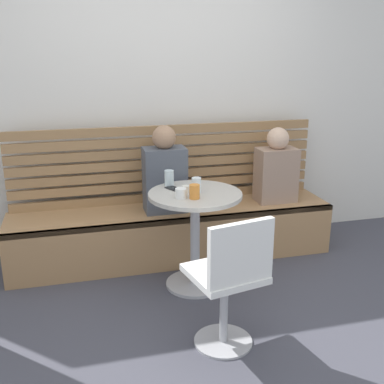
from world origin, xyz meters
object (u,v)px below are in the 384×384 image
at_px(cup_water_clear, 196,185).
at_px(white_chair, 230,279).
at_px(booth_bench, 173,233).
at_px(cup_ceramic_white, 181,193).
at_px(cafe_table, 195,221).
at_px(person_child_left, 276,169).
at_px(person_adult, 165,174).
at_px(cup_glass_tall, 169,178).
at_px(cup_tumbler_orange, 195,192).
at_px(cup_espresso_small, 186,190).
at_px(phone_on_table, 174,189).

bearing_deg(cup_water_clear, white_chair, -91.33).
bearing_deg(booth_bench, cup_ceramic_white, -97.00).
distance_m(cafe_table, person_child_left, 1.04).
bearing_deg(cup_water_clear, cafe_table, -157.83).
distance_m(person_adult, cup_glass_tall, 0.29).
bearing_deg(cup_glass_tall, booth_bench, 73.41).
xyz_separation_m(person_adult, cup_tumbler_orange, (0.08, -0.64, 0.03)).
relative_size(cup_espresso_small, phone_on_table, 0.40).
relative_size(cafe_table, person_adult, 1.04).
bearing_deg(booth_bench, phone_on_table, -100.65).
xyz_separation_m(person_child_left, cup_tumbler_orange, (-0.91, -0.65, 0.06)).
bearing_deg(phone_on_table, cafe_table, -70.96).
relative_size(booth_bench, white_chair, 3.18).
relative_size(person_child_left, cup_tumbler_orange, 6.51).
distance_m(booth_bench, cup_ceramic_white, 0.84).
bearing_deg(white_chair, person_child_left, 56.67).
height_order(cup_ceramic_white, cup_glass_tall, cup_glass_tall).
xyz_separation_m(person_adult, phone_on_table, (-0.01, -0.39, -0.01)).
xyz_separation_m(white_chair, person_adult, (-0.11, 1.32, 0.29)).
relative_size(white_chair, cup_glass_tall, 7.08).
bearing_deg(cafe_table, person_child_left, 30.99).
bearing_deg(phone_on_table, person_adult, 61.92).
xyz_separation_m(cup_water_clear, cup_espresso_small, (-0.08, 0.00, -0.03)).
relative_size(person_child_left, cup_water_clear, 5.92).
bearing_deg(person_adult, booth_bench, 16.43).
relative_size(booth_bench, cafe_table, 3.65).
relative_size(person_child_left, cup_ceramic_white, 8.14).
xyz_separation_m(cup_water_clear, phone_on_table, (-0.14, 0.12, -0.05)).
bearing_deg(booth_bench, cup_water_clear, -83.30).
relative_size(person_adult, cup_water_clear, 6.47).
bearing_deg(cup_tumbler_orange, cup_espresso_small, 101.79).
bearing_deg(person_adult, white_chair, -85.18).
xyz_separation_m(cafe_table, person_adult, (-0.12, 0.51, 0.24)).
height_order(cup_water_clear, cup_tumbler_orange, cup_water_clear).
bearing_deg(white_chair, phone_on_table, 97.26).
bearing_deg(booth_bench, cup_glass_tall, -106.59).
height_order(booth_bench, cup_water_clear, cup_water_clear).
height_order(booth_bench, cup_tumbler_orange, cup_tumbler_orange).
xyz_separation_m(cafe_table, cup_espresso_small, (-0.07, 0.00, 0.25)).
bearing_deg(cup_tumbler_orange, cup_glass_tall, 106.73).
height_order(white_chair, cup_ceramic_white, white_chair).
height_order(cafe_table, cup_glass_tall, cup_glass_tall).
distance_m(cup_espresso_small, cup_glass_tall, 0.23).
relative_size(booth_bench, cup_ceramic_white, 33.75).
bearing_deg(white_chair, cup_ceramic_white, 99.45).
bearing_deg(cup_espresso_small, cup_ceramic_white, -121.38).
xyz_separation_m(cafe_table, cup_tumbler_orange, (-0.04, -0.13, 0.27)).
relative_size(cup_espresso_small, cup_ceramic_white, 0.70).
height_order(cafe_table, white_chair, white_chair).
height_order(white_chair, person_child_left, person_child_left).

